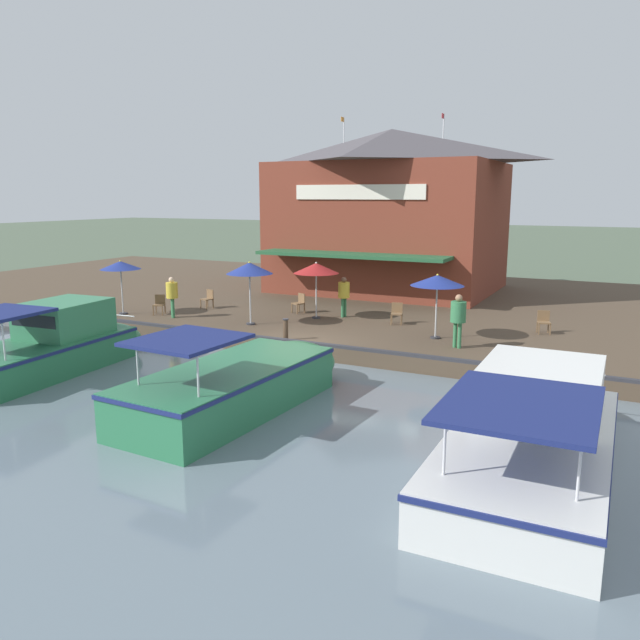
{
  "coord_description": "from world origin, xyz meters",
  "views": [
    {
      "loc": [
        18.53,
        10.43,
        5.65
      ],
      "look_at": [
        -1.0,
        0.62,
        1.3
      ],
      "focal_mm": 35.0,
      "sensor_mm": 36.0,
      "label": 1
    }
  ],
  "objects_px": {
    "mooring_post": "(286,329)",
    "person_mid_patio": "(344,292)",
    "cafe_chair_under_first_umbrella": "(208,298)",
    "cafe_chair_far_corner_seat": "(159,303)",
    "cafe_chair_beside_entrance": "(397,312)",
    "motorboat_second_along": "(246,380)",
    "person_at_quay_edge": "(458,314)",
    "person_near_entrance": "(172,292)",
    "patio_umbrella_mid_patio_right": "(120,265)",
    "patio_umbrella_back_row": "(316,268)",
    "patio_umbrella_near_quay_edge": "(437,281)",
    "motorboat_fourth_along": "(536,430)",
    "motorboat_outer_channel": "(59,344)",
    "patio_umbrella_mid_patio_left": "(250,268)",
    "tree_behind_restaurant": "(387,213)",
    "cafe_chair_facing_river": "(299,302)",
    "cafe_chair_mid_patio": "(544,321)",
    "waterfront_restaurant": "(390,210)"
  },
  "relations": [
    {
      "from": "cafe_chair_beside_entrance",
      "to": "person_at_quay_edge",
      "type": "bearing_deg",
      "value": 47.92
    },
    {
      "from": "patio_umbrella_mid_patio_right",
      "to": "cafe_chair_beside_entrance",
      "type": "relative_size",
      "value": 2.77
    },
    {
      "from": "person_mid_patio",
      "to": "tree_behind_restaurant",
      "type": "bearing_deg",
      "value": -167.14
    },
    {
      "from": "patio_umbrella_near_quay_edge",
      "to": "motorboat_fourth_along",
      "type": "xyz_separation_m",
      "value": [
        8.37,
        4.63,
        -1.88
      ]
    },
    {
      "from": "motorboat_fourth_along",
      "to": "tree_behind_restaurant",
      "type": "xyz_separation_m",
      "value": [
        -23.18,
        -12.15,
        3.83
      ]
    },
    {
      "from": "person_near_entrance",
      "to": "patio_umbrella_mid_patio_right",
      "type": "bearing_deg",
      "value": -81.67
    },
    {
      "from": "patio_umbrella_mid_patio_right",
      "to": "person_near_entrance",
      "type": "bearing_deg",
      "value": 98.33
    },
    {
      "from": "patio_umbrella_mid_patio_right",
      "to": "person_at_quay_edge",
      "type": "distance_m",
      "value": 14.61
    },
    {
      "from": "mooring_post",
      "to": "person_mid_patio",
      "type": "bearing_deg",
      "value": 179.14
    },
    {
      "from": "patio_umbrella_near_quay_edge",
      "to": "mooring_post",
      "type": "distance_m",
      "value": 5.67
    },
    {
      "from": "patio_umbrella_near_quay_edge",
      "to": "patio_umbrella_back_row",
      "type": "distance_m",
      "value": 5.75
    },
    {
      "from": "motorboat_fourth_along",
      "to": "motorboat_second_along",
      "type": "bearing_deg",
      "value": -93.76
    },
    {
      "from": "patio_umbrella_mid_patio_right",
      "to": "cafe_chair_beside_entrance",
      "type": "bearing_deg",
      "value": 106.34
    },
    {
      "from": "cafe_chair_far_corner_seat",
      "to": "person_at_quay_edge",
      "type": "height_order",
      "value": "person_at_quay_edge"
    },
    {
      "from": "patio_umbrella_back_row",
      "to": "person_at_quay_edge",
      "type": "height_order",
      "value": "patio_umbrella_back_row"
    },
    {
      "from": "tree_behind_restaurant",
      "to": "motorboat_fourth_along",
      "type": "bearing_deg",
      "value": 27.67
    },
    {
      "from": "patio_umbrella_mid_patio_right",
      "to": "motorboat_fourth_along",
      "type": "distance_m",
      "value": 19.49
    },
    {
      "from": "person_mid_patio",
      "to": "person_at_quay_edge",
      "type": "relative_size",
      "value": 0.93
    },
    {
      "from": "person_mid_patio",
      "to": "cafe_chair_far_corner_seat",
      "type": "bearing_deg",
      "value": -67.77
    },
    {
      "from": "person_at_quay_edge",
      "to": "person_mid_patio",
      "type": "bearing_deg",
      "value": -119.81
    },
    {
      "from": "motorboat_fourth_along",
      "to": "person_at_quay_edge",
      "type": "bearing_deg",
      "value": -153.97
    },
    {
      "from": "cafe_chair_beside_entrance",
      "to": "motorboat_second_along",
      "type": "distance_m",
      "value": 9.73
    },
    {
      "from": "person_near_entrance",
      "to": "patio_umbrella_back_row",
      "type": "bearing_deg",
      "value": 115.25
    },
    {
      "from": "patio_umbrella_near_quay_edge",
      "to": "cafe_chair_facing_river",
      "type": "xyz_separation_m",
      "value": [
        -2.21,
        -6.79,
        -1.63
      ]
    },
    {
      "from": "motorboat_fourth_along",
      "to": "mooring_post",
      "type": "relative_size",
      "value": 11.03
    },
    {
      "from": "cafe_chair_facing_river",
      "to": "motorboat_outer_channel",
      "type": "bearing_deg",
      "value": -20.68
    },
    {
      "from": "patio_umbrella_mid_patio_left",
      "to": "cafe_chair_facing_river",
      "type": "height_order",
      "value": "patio_umbrella_mid_patio_left"
    },
    {
      "from": "person_mid_patio",
      "to": "person_at_quay_edge",
      "type": "bearing_deg",
      "value": 60.19
    },
    {
      "from": "cafe_chair_facing_river",
      "to": "person_near_entrance",
      "type": "distance_m",
      "value": 5.47
    },
    {
      "from": "cafe_chair_mid_patio",
      "to": "tree_behind_restaurant",
      "type": "height_order",
      "value": "tree_behind_restaurant"
    },
    {
      "from": "patio_umbrella_mid_patio_left",
      "to": "cafe_chair_facing_river",
      "type": "xyz_separation_m",
      "value": [
        -3.11,
        0.53,
        -1.78
      ]
    },
    {
      "from": "motorboat_outer_channel",
      "to": "waterfront_restaurant",
      "type": "bearing_deg",
      "value": 165.84
    },
    {
      "from": "cafe_chair_mid_patio",
      "to": "person_near_entrance",
      "type": "distance_m",
      "value": 14.94
    },
    {
      "from": "person_at_quay_edge",
      "to": "cafe_chair_under_first_umbrella",
      "type": "bearing_deg",
      "value": -101.25
    },
    {
      "from": "cafe_chair_far_corner_seat",
      "to": "person_near_entrance",
      "type": "xyz_separation_m",
      "value": [
        0.33,
        1.0,
        0.61
      ]
    },
    {
      "from": "person_mid_patio",
      "to": "person_at_quay_edge",
      "type": "distance_m",
      "value": 6.58
    },
    {
      "from": "patio_umbrella_back_row",
      "to": "person_at_quay_edge",
      "type": "distance_m",
      "value": 7.15
    },
    {
      "from": "motorboat_second_along",
      "to": "tree_behind_restaurant",
      "type": "xyz_separation_m",
      "value": [
        -22.68,
        -4.55,
        3.92
      ]
    },
    {
      "from": "cafe_chair_under_first_umbrella",
      "to": "cafe_chair_far_corner_seat",
      "type": "height_order",
      "value": "same"
    },
    {
      "from": "patio_umbrella_near_quay_edge",
      "to": "cafe_chair_beside_entrance",
      "type": "relative_size",
      "value": 2.76
    },
    {
      "from": "patio_umbrella_near_quay_edge",
      "to": "cafe_chair_mid_patio",
      "type": "xyz_separation_m",
      "value": [
        -2.63,
        3.37,
        -1.63
      ]
    },
    {
      "from": "mooring_post",
      "to": "person_at_quay_edge",
      "type": "bearing_deg",
      "value": 105.16
    },
    {
      "from": "patio_umbrella_mid_patio_right",
      "to": "cafe_chair_mid_patio",
      "type": "bearing_deg",
      "value": 103.8
    },
    {
      "from": "patio_umbrella_near_quay_edge",
      "to": "motorboat_outer_channel",
      "type": "height_order",
      "value": "patio_umbrella_near_quay_edge"
    },
    {
      "from": "patio_umbrella_back_row",
      "to": "cafe_chair_facing_river",
      "type": "bearing_deg",
      "value": -122.35
    },
    {
      "from": "person_at_quay_edge",
      "to": "person_near_entrance",
      "type": "relative_size",
      "value": 1.06
    },
    {
      "from": "motorboat_outer_channel",
      "to": "tree_behind_restaurant",
      "type": "bearing_deg",
      "value": 172.46
    },
    {
      "from": "motorboat_outer_channel",
      "to": "patio_umbrella_mid_patio_left",
      "type": "bearing_deg",
      "value": 154.64
    },
    {
      "from": "cafe_chair_under_first_umbrella",
      "to": "person_near_entrance",
      "type": "relative_size",
      "value": 0.49
    },
    {
      "from": "cafe_chair_facing_river",
      "to": "motorboat_outer_channel",
      "type": "relative_size",
      "value": 0.12
    }
  ]
}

